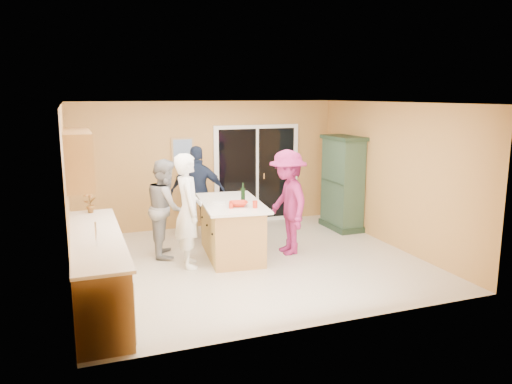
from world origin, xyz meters
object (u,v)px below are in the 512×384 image
object	(u,v)px
green_hutch	(342,184)
woman_navy	(198,193)
woman_grey	(166,208)
kitchen_island	(232,231)
woman_magenta	(288,202)
woman_white	(188,211)

from	to	relation	value
green_hutch	woman_navy	world-z (taller)	green_hutch
green_hutch	woman_navy	bearing A→B (deg)	173.47
woman_navy	woman_grey	bearing A→B (deg)	66.56
green_hutch	woman_navy	distance (m)	2.96
kitchen_island	green_hutch	world-z (taller)	green_hutch
woman_magenta	woman_navy	bearing A→B (deg)	-137.68
woman_grey	woman_magenta	bearing A→B (deg)	-98.67
woman_grey	woman_white	bearing A→B (deg)	-153.10
woman_grey	woman_navy	world-z (taller)	woman_navy
kitchen_island	woman_navy	bearing A→B (deg)	108.37
woman_magenta	green_hutch	bearing A→B (deg)	124.69
green_hutch	woman_white	distance (m)	3.66
green_hutch	woman_white	world-z (taller)	green_hutch
green_hutch	woman_grey	distance (m)	3.73
woman_white	woman_navy	size ratio (longest dim) A/B	1.03
woman_white	woman_navy	world-z (taller)	woman_white
woman_magenta	woman_white	bearing A→B (deg)	-85.85
woman_navy	woman_magenta	distance (m)	1.89
kitchen_island	woman_magenta	xyz separation A→B (m)	(0.96, -0.19, 0.46)
green_hutch	kitchen_island	bearing A→B (deg)	-161.05
woman_white	woman_navy	distance (m)	1.60
woman_grey	woman_magenta	size ratio (longest dim) A/B	0.92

